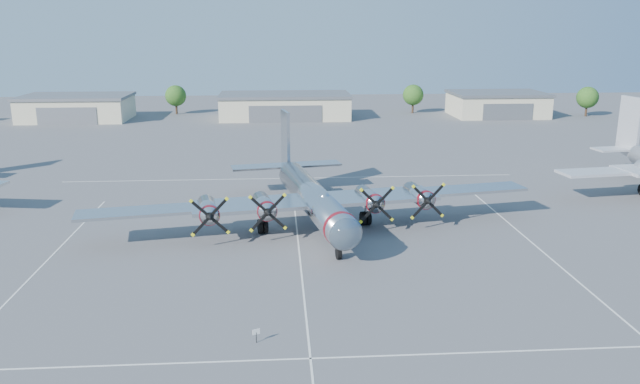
{
  "coord_description": "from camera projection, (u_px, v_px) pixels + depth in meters",
  "views": [
    {
      "loc": [
        -1.79,
        -56.29,
        19.75
      ],
      "look_at": [
        2.5,
        5.63,
        3.2
      ],
      "focal_mm": 35.0,
      "sensor_mm": 36.0,
      "label": 1
    }
  ],
  "objects": [
    {
      "name": "tree_east",
      "position": [
        413.0,
        95.0,
        145.21
      ],
      "size": [
        4.8,
        4.8,
        6.64
      ],
      "color": "#382619",
      "rests_on": "ground"
    },
    {
      "name": "hangar_center",
      "position": [
        285.0,
        106.0,
        137.77
      ],
      "size": [
        28.6,
        14.6,
        5.4
      ],
      "color": "beige",
      "rests_on": "ground"
    },
    {
      "name": "tree_west",
      "position": [
        176.0,
        96.0,
        143.46
      ],
      "size": [
        4.8,
        4.8,
        6.64
      ],
      "color": "#382619",
      "rests_on": "ground"
    },
    {
      "name": "parking_lines",
      "position": [
        299.0,
        246.0,
        57.78
      ],
      "size": [
        60.0,
        50.08,
        0.01
      ],
      "color": "silver",
      "rests_on": "ground"
    },
    {
      "name": "info_placard",
      "position": [
        256.0,
        333.0,
        40.01
      ],
      "size": [
        0.48,
        0.21,
        0.95
      ],
      "rotation": [
        0.0,
        0.0,
        0.37
      ],
      "color": "black",
      "rests_on": "ground"
    },
    {
      "name": "main_bomber_b29",
      "position": [
        311.0,
        223.0,
        64.53
      ],
      "size": [
        49.86,
        38.35,
        9.98
      ],
      "primitive_type": null,
      "rotation": [
        0.0,
        0.0,
        0.18
      ],
      "color": "silver",
      "rests_on": "ground"
    },
    {
      "name": "tree_far_east",
      "position": [
        587.0,
        97.0,
        140.03
      ],
      "size": [
        4.8,
        4.8,
        6.64
      ],
      "color": "#382619",
      "rests_on": "ground"
    },
    {
      "name": "hangar_west",
      "position": [
        77.0,
        107.0,
        134.76
      ],
      "size": [
        22.6,
        14.6,
        5.4
      ],
      "color": "beige",
      "rests_on": "ground"
    },
    {
      "name": "ground",
      "position": [
        298.0,
        240.0,
        59.46
      ],
      "size": [
        260.0,
        260.0,
        0.0
      ],
      "primitive_type": "plane",
      "color": "#525255",
      "rests_on": "ground"
    },
    {
      "name": "hangar_east",
      "position": [
        497.0,
        104.0,
        140.98
      ],
      "size": [
        20.6,
        14.6,
        5.4
      ],
      "color": "beige",
      "rests_on": "ground"
    }
  ]
}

